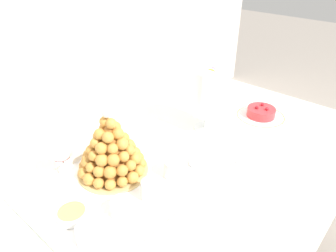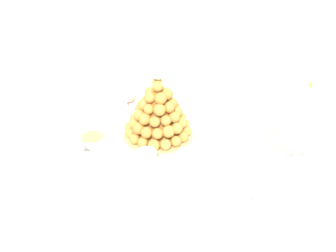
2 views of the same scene
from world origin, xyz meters
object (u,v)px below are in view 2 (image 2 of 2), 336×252
object	(u,v)px
serving_tray	(154,149)
dessert_cup_right	(225,169)
macaron_goblet	(306,113)
dessert_cup_mid_right	(189,161)
croquembouche	(158,112)
dessert_cup_centre	(147,161)
dessert_cup_mid_left	(114,157)
dessert_cup_left	(75,154)
creme_brulee_ramekin	(93,139)
wine_glass	(128,95)

from	to	relation	value
serving_tray	dessert_cup_right	world-z (taller)	dessert_cup_right
serving_tray	macaron_goblet	bearing A→B (deg)	1.13
dessert_cup_right	serving_tray	bearing A→B (deg)	153.16
serving_tray	dessert_cup_mid_right	size ratio (longest dim) A/B	9.24
serving_tray	dessert_cup_mid_right	xyz separation A→B (m)	(0.11, -0.09, 0.03)
croquembouche	dessert_cup_centre	world-z (taller)	croquembouche
dessert_cup_mid_left	dessert_cup_centre	distance (m)	0.10
dessert_cup_left	dessert_cup_mid_left	size ratio (longest dim) A/B	0.93
creme_brulee_ramekin	macaron_goblet	size ratio (longest dim) A/B	0.31
wine_glass	creme_brulee_ramekin	bearing A→B (deg)	-117.71
wine_glass	dessert_cup_left	bearing A→B (deg)	-112.01
dessert_cup_left	dessert_cup_mid_right	xyz separation A→B (m)	(0.33, 0.00, 0.00)
dessert_cup_right	dessert_cup_mid_right	bearing A→B (deg)	168.21
croquembouche	macaron_goblet	distance (m)	0.43
serving_tray	wine_glass	world-z (taller)	wine_glass
croquembouche	macaron_goblet	xyz separation A→B (m)	(0.42, -0.06, 0.06)
croquembouche	wine_glass	xyz separation A→B (m)	(-0.12, 0.09, 0.01)
dessert_cup_mid_right	macaron_goblet	xyz separation A→B (m)	(0.31, 0.10, 0.12)
dessert_cup_right	macaron_goblet	size ratio (longest dim) A/B	0.24
dessert_cup_mid_right	serving_tray	bearing A→B (deg)	142.32
dessert_cup_right	macaron_goblet	bearing A→B (deg)	29.04
dessert_cup_left	dessert_cup_right	xyz separation A→B (m)	(0.43, -0.02, 0.00)
croquembouche	dessert_cup_left	bearing A→B (deg)	-143.03
dessert_cup_centre	wine_glass	world-z (taller)	wine_glass
macaron_goblet	wine_glass	size ratio (longest dim) A/B	1.84
croquembouche	dessert_cup_left	distance (m)	0.28
dessert_cup_right	dessert_cup_left	bearing A→B (deg)	177.73
serving_tray	dessert_cup_mid_left	world-z (taller)	dessert_cup_mid_left
serving_tray	dessert_cup_right	distance (m)	0.24
macaron_goblet	croquembouche	bearing A→B (deg)	171.30
dessert_cup_mid_left	wine_glass	distance (m)	0.26
dessert_cup_left	dessert_cup_centre	world-z (taller)	dessert_cup_centre
dessert_cup_centre	macaron_goblet	distance (m)	0.46
dessert_cup_right	creme_brulee_ramekin	xyz separation A→B (m)	(-0.41, 0.12, -0.01)
serving_tray	dessert_cup_left	xyz separation A→B (m)	(-0.22, -0.09, 0.03)
dessert_cup_mid_right	wine_glass	bearing A→B (deg)	132.16
dessert_cup_mid_left	dessert_cup_right	world-z (taller)	dessert_cup_right
croquembouche	dessert_cup_mid_left	size ratio (longest dim) A/B	3.91
dessert_cup_centre	macaron_goblet	xyz separation A→B (m)	(0.43, 0.11, 0.12)
dessert_cup_mid_left	dessert_cup_mid_right	xyz separation A→B (m)	(0.21, -0.00, 0.00)
dessert_cup_left	dessert_cup_right	size ratio (longest dim) A/B	0.87
dessert_cup_centre	dessert_cup_mid_right	xyz separation A→B (m)	(0.12, 0.02, -0.00)
croquembouche	dessert_cup_mid_right	xyz separation A→B (m)	(0.11, -0.16, -0.06)
creme_brulee_ramekin	serving_tray	bearing A→B (deg)	-2.24
dessert_cup_centre	dessert_cup_mid_right	bearing A→B (deg)	7.40
wine_glass	macaron_goblet	bearing A→B (deg)	-15.99
dessert_cup_mid_left	dessert_cup_right	bearing A→B (deg)	-3.89
macaron_goblet	dessert_cup_centre	bearing A→B (deg)	-165.49
dessert_cup_mid_left	croquembouche	bearing A→B (deg)	57.10
dessert_cup_centre	croquembouche	bearing A→B (deg)	87.98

